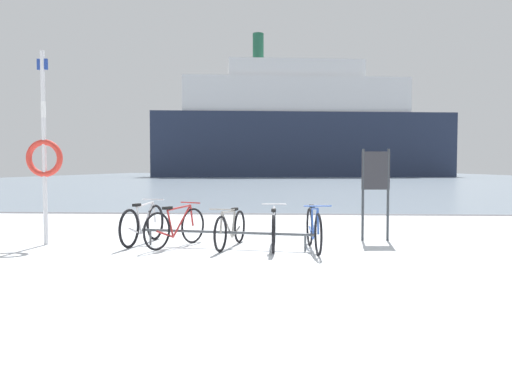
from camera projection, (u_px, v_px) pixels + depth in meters
name	position (u px, v px, depth m)	size (l,w,h in m)	color
ground	(288.00, 180.00, 59.16)	(80.00, 132.00, 0.08)	silver
bike_rack	(225.00, 233.00, 8.99)	(3.19, 0.59, 0.31)	#4C5156
bicycle_0	(143.00, 224.00, 9.45)	(0.51, 1.73, 0.83)	black
bicycle_1	(176.00, 227.00, 9.12)	(0.83, 1.49, 0.80)	black
bicycle_2	(230.00, 229.00, 9.05)	(0.53, 1.69, 0.74)	black
bicycle_3	(274.00, 229.00, 8.93)	(0.46, 1.73, 0.77)	black
bicycle_4	(314.00, 229.00, 8.69)	(0.46, 1.77, 0.83)	black
info_sign	(376.00, 179.00, 9.83)	(0.55, 0.07, 1.81)	#33383D
rescue_post	(44.00, 153.00, 9.27)	(0.70, 0.11, 3.60)	silver
ferry_ship	(300.00, 129.00, 77.10)	(45.99, 14.82, 21.81)	#232D47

